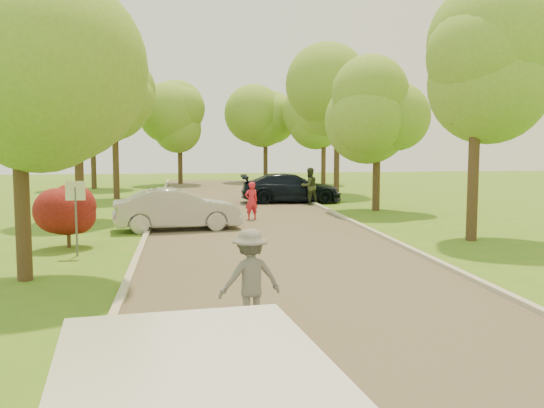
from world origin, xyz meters
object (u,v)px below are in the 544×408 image
skateboarder (250,278)px  person_olive (309,186)px  street_sign (76,202)px  dark_sedan (291,188)px  person_striped (251,201)px  silver_sedan (177,209)px  longboard (250,328)px

skateboarder → person_olive: 21.65m
street_sign → skateboarder: size_ratio=1.27×
dark_sedan → person_striped: (-2.93, -6.93, 0.02)m
silver_sedan → person_striped: size_ratio=2.92×
silver_sedan → dark_sedan: size_ratio=0.87×
silver_sedan → person_olive: size_ratio=2.42×
longboard → skateboarder: bearing=-122.1°
longboard → person_striped: size_ratio=0.57×
longboard → skateboarder: (0.00, 0.00, 0.87)m
silver_sedan → skateboarder: bearing=179.3°
silver_sedan → longboard: 12.74m
skateboarder → person_striped: (1.70, 15.22, -0.16)m
skateboarder → person_striped: 15.31m
street_sign → person_striped: size_ratio=1.35×
dark_sedan → skateboarder: size_ratio=3.18×
person_striped → silver_sedan: bearing=22.0°
longboard → skateboarder: size_ratio=0.53×
person_striped → person_olive: 6.84m
skateboarder → person_olive: size_ratio=0.88×
longboard → person_striped: 15.33m
street_sign → person_striped: (5.90, 7.43, -0.76)m
silver_sedan → person_olive: bearing=-46.1°
person_olive → person_striped: bearing=36.0°
silver_sedan → longboard: silver_sedan is taller
skateboarder → person_olive: person_olive is taller
silver_sedan → person_striped: person_striped is taller
skateboarder → person_olive: (5.41, 20.97, 0.00)m
skateboarder → person_striped: bearing=-110.0°
street_sign → person_olive: street_sign is taller
street_sign → silver_sedan: 5.68m
dark_sedan → street_sign: bearing=151.4°
silver_sedan → skateboarder: skateboarder is taller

